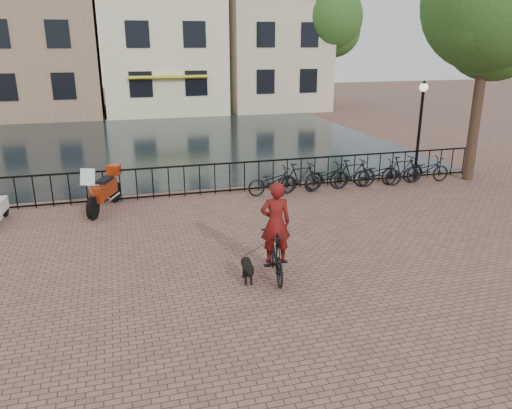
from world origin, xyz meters
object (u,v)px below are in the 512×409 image
object	(u,v)px
lamp_post	(421,115)
motorcycle	(103,185)
dog	(247,270)
cyclist	(275,236)

from	to	relation	value
lamp_post	motorcycle	distance (m)	10.81
dog	motorcycle	distance (m)	6.34
lamp_post	cyclist	distance (m)	9.41
cyclist	motorcycle	xyz separation A→B (m)	(-3.52, 5.56, -0.17)
dog	motorcycle	size ratio (longest dim) A/B	0.37
lamp_post	cyclist	world-z (taller)	lamp_post
lamp_post	cyclist	xyz separation A→B (m)	(-7.15, -5.93, -1.45)
dog	motorcycle	bearing A→B (deg)	124.35
dog	cyclist	bearing A→B (deg)	12.04
motorcycle	dog	bearing A→B (deg)	-40.52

